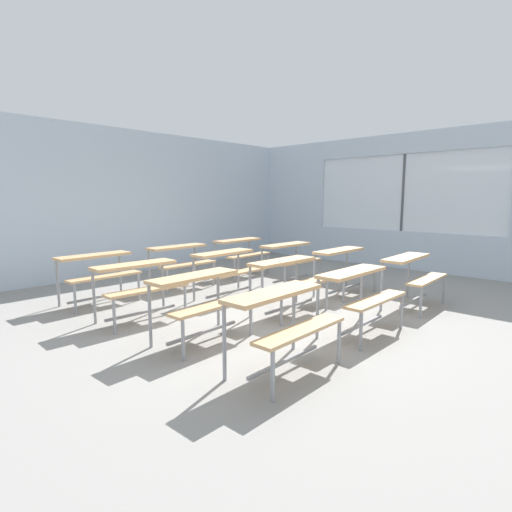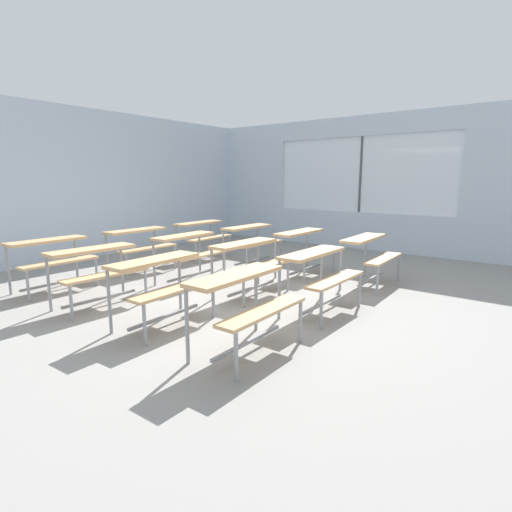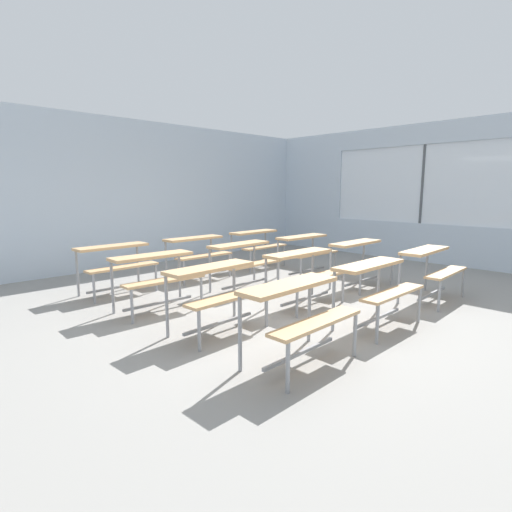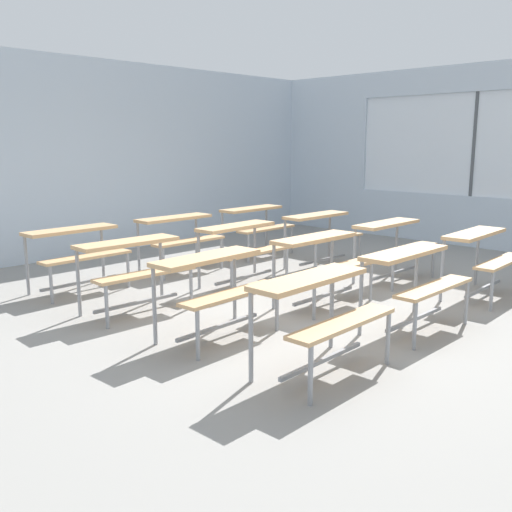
% 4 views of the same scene
% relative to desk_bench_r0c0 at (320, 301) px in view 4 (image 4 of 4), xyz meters
% --- Properties ---
extents(ground, '(10.00, 9.00, 0.05)m').
position_rel_desk_bench_r0c0_xyz_m(ground, '(1.07, 1.05, -0.59)').
color(ground, gray).
extents(wall_back, '(10.00, 0.12, 3.00)m').
position_rel_desk_bench_r0c0_xyz_m(wall_back, '(1.07, 5.55, 0.94)').
color(wall_back, silver).
rests_on(wall_back, ground).
extents(wall_right, '(0.12, 9.00, 3.00)m').
position_rel_desk_bench_r0c0_xyz_m(wall_right, '(6.07, 0.92, 0.88)').
color(wall_right, silver).
rests_on(wall_right, ground).
extents(desk_bench_r0c0, '(1.11, 0.61, 0.74)m').
position_rel_desk_bench_r0c0_xyz_m(desk_bench_r0c0, '(0.00, 0.00, 0.00)').
color(desk_bench_r0c0, tan).
rests_on(desk_bench_r0c0, ground).
extents(desk_bench_r0c1, '(1.10, 0.59, 0.74)m').
position_rel_desk_bench_r0c0_xyz_m(desk_bench_r0c1, '(1.44, 0.01, 0.00)').
color(desk_bench_r0c1, tan).
rests_on(desk_bench_r0c1, ground).
extents(desk_bench_r0c2, '(1.12, 0.63, 0.74)m').
position_rel_desk_bench_r0c0_xyz_m(desk_bench_r0c2, '(3.02, 0.03, 0.00)').
color(desk_bench_r0c2, tan).
rests_on(desk_bench_r0c2, ground).
extents(desk_bench_r1c0, '(1.12, 0.64, 0.74)m').
position_rel_desk_bench_r0c0_xyz_m(desk_bench_r1c0, '(-0.01, 1.17, 0.00)').
color(desk_bench_r1c0, tan).
rests_on(desk_bench_r1c0, ground).
extents(desk_bench_r1c1, '(1.11, 0.60, 0.74)m').
position_rel_desk_bench_r0c0_xyz_m(desk_bench_r1c1, '(1.50, 1.14, 0.00)').
color(desk_bench_r1c1, tan).
rests_on(desk_bench_r1c1, ground).
extents(desk_bench_r1c2, '(1.10, 0.59, 0.74)m').
position_rel_desk_bench_r0c0_xyz_m(desk_bench_r1c2, '(3.02, 1.18, 0.00)').
color(desk_bench_r1c2, tan).
rests_on(desk_bench_r1c2, ground).
extents(desk_bench_r2c0, '(1.12, 0.62, 0.74)m').
position_rel_desk_bench_r0c0_xyz_m(desk_bench_r2c0, '(-0.08, 2.37, 0.00)').
color(desk_bench_r2c0, tan).
rests_on(desk_bench_r2c0, ground).
extents(desk_bench_r2c1, '(1.12, 0.63, 0.74)m').
position_rel_desk_bench_r0c0_xyz_m(desk_bench_r2c1, '(1.51, 2.38, 0.00)').
color(desk_bench_r2c1, tan).
rests_on(desk_bench_r2c1, ground).
extents(desk_bench_r2c2, '(1.11, 0.61, 0.74)m').
position_rel_desk_bench_r0c0_xyz_m(desk_bench_r2c2, '(3.04, 2.34, 0.00)').
color(desk_bench_r2c2, tan).
rests_on(desk_bench_r2c2, ground).
extents(desk_bench_r3c0, '(1.12, 0.62, 0.74)m').
position_rel_desk_bench_r0c0_xyz_m(desk_bench_r3c0, '(-0.06, 3.58, 0.00)').
color(desk_bench_r3c0, tan).
rests_on(desk_bench_r3c0, ground).
extents(desk_bench_r3c1, '(1.10, 0.59, 0.74)m').
position_rel_desk_bench_r0c0_xyz_m(desk_bench_r3c1, '(1.46, 3.56, 0.00)').
color(desk_bench_r3c1, tan).
rests_on(desk_bench_r3c1, ground).
extents(desk_bench_r3c2, '(1.11, 0.61, 0.74)m').
position_rel_desk_bench_r0c0_xyz_m(desk_bench_r3c2, '(2.99, 3.58, 0.00)').
color(desk_bench_r3c2, tan).
rests_on(desk_bench_r3c2, ground).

